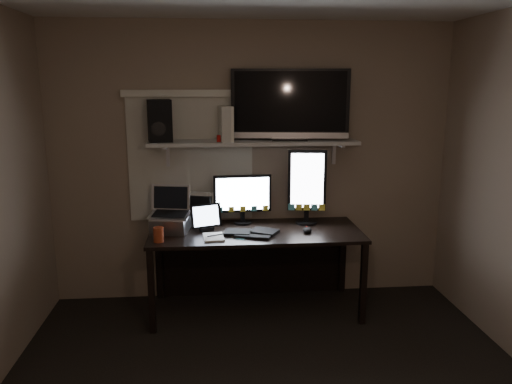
{
  "coord_description": "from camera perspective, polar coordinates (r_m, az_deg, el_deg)",
  "views": [
    {
      "loc": [
        -0.37,
        -2.66,
        1.97
      ],
      "look_at": [
        -0.01,
        1.25,
        1.11
      ],
      "focal_mm": 35.0,
      "sensor_mm": 36.0,
      "label": 1
    }
  ],
  "objects": [
    {
      "name": "monitor_portrait",
      "position": [
        4.44,
        5.84,
        0.63
      ],
      "size": [
        0.34,
        0.11,
        0.68
      ],
      "primitive_type": "cube",
      "rotation": [
        0.0,
        0.0,
        -0.13
      ],
      "color": "black",
      "rests_on": "desk"
    },
    {
      "name": "desk",
      "position": [
        4.45,
        -0.18,
        -6.15
      ],
      "size": [
        1.8,
        0.75,
        0.73
      ],
      "color": "black",
      "rests_on": "floor"
    },
    {
      "name": "window_blinds",
      "position": [
        4.5,
        -7.47,
        3.72
      ],
      "size": [
        1.1,
        0.02,
        1.1
      ],
      "primitive_type": "cube",
      "color": "beige",
      "rests_on": "back_wall"
    },
    {
      "name": "monitor_landscape",
      "position": [
        4.44,
        -1.55,
        -0.81
      ],
      "size": [
        0.52,
        0.08,
        0.45
      ],
      "primitive_type": "cube",
      "rotation": [
        0.0,
        0.0,
        0.06
      ],
      "color": "black",
      "rests_on": "desk"
    },
    {
      "name": "back_wall",
      "position": [
        4.53,
        -0.47,
        3.25
      ],
      "size": [
        3.6,
        0.0,
        3.6
      ],
      "primitive_type": "plane",
      "rotation": [
        1.57,
        0.0,
        0.0
      ],
      "color": "#7C6A59",
      "rests_on": "floor"
    },
    {
      "name": "sticky_notes",
      "position": [
        4.17,
        -1.95,
        -4.87
      ],
      "size": [
        0.34,
        0.25,
        0.0
      ],
      "primitive_type": null,
      "rotation": [
        0.0,
        0.0,
        0.01
      ],
      "color": "yellow",
      "rests_on": "desk"
    },
    {
      "name": "mouse",
      "position": [
        4.25,
        5.88,
        -4.34
      ],
      "size": [
        0.1,
        0.13,
        0.04
      ],
      "primitive_type": "ellipsoid",
      "rotation": [
        0.0,
        0.0,
        -0.21
      ],
      "color": "black",
      "rests_on": "desk"
    },
    {
      "name": "game_console",
      "position": [
        4.29,
        -3.47,
        7.8
      ],
      "size": [
        0.13,
        0.26,
        0.3
      ],
      "primitive_type": "cube",
      "rotation": [
        0.0,
        0.0,
        0.21
      ],
      "color": "beige",
      "rests_on": "wall_shelf"
    },
    {
      "name": "speaker",
      "position": [
        4.33,
        -10.95,
        8.01
      ],
      "size": [
        0.23,
        0.26,
        0.35
      ],
      "primitive_type": "cube",
      "rotation": [
        0.0,
        0.0,
        0.17
      ],
      "color": "black",
      "rests_on": "wall_shelf"
    },
    {
      "name": "cup",
      "position": [
        4.05,
        -11.07,
        -4.8
      ],
      "size": [
        0.1,
        0.1,
        0.12
      ],
      "primitive_type": "cylinder",
      "rotation": [
        0.0,
        0.0,
        -0.21
      ],
      "color": "maroon",
      "rests_on": "desk"
    },
    {
      "name": "tv",
      "position": [
        4.35,
        3.91,
        9.9
      ],
      "size": [
        1.02,
        0.31,
        0.61
      ],
      "primitive_type": "cube",
      "rotation": [
        0.0,
        0.0,
        -0.13
      ],
      "color": "black",
      "rests_on": "wall_shelf"
    },
    {
      "name": "keyboard",
      "position": [
        4.19,
        -0.56,
        -4.61
      ],
      "size": [
        0.48,
        0.32,
        0.03
      ],
      "primitive_type": "cube",
      "rotation": [
        0.0,
        0.0,
        -0.35
      ],
      "color": "black",
      "rests_on": "desk"
    },
    {
      "name": "wall_shelf",
      "position": [
        4.33,
        -0.28,
        5.7
      ],
      "size": [
        1.8,
        0.35,
        0.03
      ],
      "primitive_type": "cube",
      "color": "#AAA9A5",
      "rests_on": "back_wall"
    },
    {
      "name": "notepad",
      "position": [
        4.1,
        -4.88,
        -5.16
      ],
      "size": [
        0.18,
        0.24,
        0.01
      ],
      "primitive_type": "cube",
      "rotation": [
        0.0,
        0.0,
        0.08
      ],
      "color": "silver",
      "rests_on": "desk"
    },
    {
      "name": "bottles",
      "position": [
        4.23,
        -3.6,
        6.62
      ],
      "size": [
        0.21,
        0.1,
        0.13
      ],
      "primitive_type": null,
      "rotation": [
        0.0,
        0.0,
        -0.27
      ],
      "color": "#A50F0C",
      "rests_on": "wall_shelf"
    },
    {
      "name": "laptop",
      "position": [
        4.25,
        -9.8,
        -2.09
      ],
      "size": [
        0.39,
        0.34,
        0.38
      ],
      "primitive_type": "cube",
      "rotation": [
        0.0,
        0.0,
        -0.21
      ],
      "color": "#B9B8BD",
      "rests_on": "desk"
    },
    {
      "name": "file_sorter",
      "position": [
        4.49,
        -6.37,
        -1.88
      ],
      "size": [
        0.24,
        0.17,
        0.28
      ],
      "primitive_type": "cube",
      "rotation": [
        0.0,
        0.0,
        -0.35
      ],
      "color": "black",
      "rests_on": "desk"
    },
    {
      "name": "tablet",
      "position": [
        4.28,
        -5.72,
        -2.89
      ],
      "size": [
        0.29,
        0.2,
        0.23
      ],
      "primitive_type": "cube",
      "rotation": [
        0.0,
        0.0,
        0.35
      ],
      "color": "black",
      "rests_on": "desk"
    }
  ]
}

